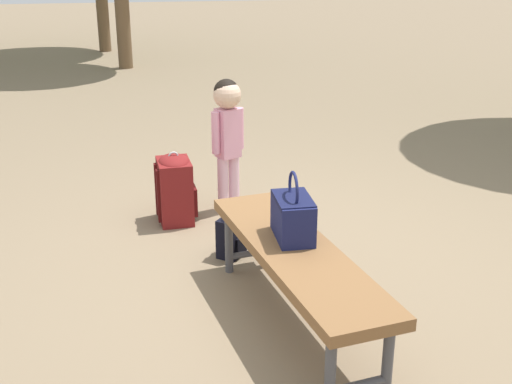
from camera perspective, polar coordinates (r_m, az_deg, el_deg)
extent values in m
plane|color=#7F6B51|center=(4.25, 2.21, -6.22)|extent=(40.00, 40.00, 0.00)
cube|color=brown|center=(3.43, 3.47, -5.27)|extent=(1.65, 0.67, 0.06)
cylinder|color=#47474C|center=(4.08, -2.33, -4.38)|extent=(0.05, 0.05, 0.39)
cylinder|color=#47474C|center=(4.16, 1.34, -3.82)|extent=(0.05, 0.05, 0.39)
cylinder|color=#47474C|center=(2.95, 6.37, -15.20)|extent=(0.05, 0.05, 0.39)
cylinder|color=#47474C|center=(3.07, 11.21, -13.96)|extent=(0.05, 0.05, 0.39)
cylinder|color=#47474C|center=(4.16, -0.47, -5.28)|extent=(0.09, 0.28, 0.04)
cube|color=#191E4C|center=(3.50, 3.17, -2.25)|extent=(0.32, 0.18, 0.22)
cube|color=#131639|center=(3.46, 3.21, -0.64)|extent=(0.29, 0.19, 0.02)
torus|color=#191E4C|center=(3.44, 3.23, 0.21)|extent=(0.20, 0.02, 0.20)
cylinder|color=#E5B2C6|center=(5.04, -1.89, 0.85)|extent=(0.08, 0.08, 0.42)
cylinder|color=#E5B2C6|center=(4.99, -2.84, 0.62)|extent=(0.08, 0.08, 0.42)
ellipsoid|color=white|center=(5.10, -1.74, -1.24)|extent=(0.10, 0.08, 0.04)
ellipsoid|color=white|center=(5.04, -2.67, -1.49)|extent=(0.10, 0.08, 0.04)
cube|color=pink|center=(4.90, -2.43, 5.08)|extent=(0.19, 0.20, 0.36)
cylinder|color=pink|center=(4.95, -1.42, 5.48)|extent=(0.06, 0.06, 0.31)
cylinder|color=pink|center=(4.84, -3.47, 5.08)|extent=(0.06, 0.06, 0.31)
sphere|color=beige|center=(4.83, -2.48, 8.31)|extent=(0.20, 0.20, 0.20)
sphere|color=black|center=(4.83, -2.55, 8.57)|extent=(0.19, 0.19, 0.19)
cube|color=maroon|center=(4.84, -6.95, 0.07)|extent=(0.33, 0.25, 0.46)
ellipsoid|color=maroon|center=(4.77, -7.06, 2.54)|extent=(0.31, 0.24, 0.10)
cube|color=#4A1010|center=(4.88, -5.40, -0.56)|extent=(0.22, 0.04, 0.21)
cube|color=#4A1010|center=(4.90, -8.51, 0.23)|extent=(0.05, 0.02, 0.39)
cube|color=#4A1010|center=(4.76, -8.34, -0.34)|extent=(0.05, 0.02, 0.39)
torus|color=#B2B2B7|center=(4.76, -7.08, 3.02)|extent=(0.02, 0.08, 0.08)
cube|color=black|center=(4.31, -2.13, -3.88)|extent=(0.22, 0.21, 0.26)
ellipsoid|color=black|center=(4.26, -2.15, -2.35)|extent=(0.21, 0.20, 0.06)
cube|color=black|center=(4.29, -1.26, -4.55)|extent=(0.11, 0.09, 0.12)
cube|color=black|center=(4.37, -2.68, -3.50)|extent=(0.03, 0.03, 0.22)
cube|color=black|center=(4.31, -3.22, -3.88)|extent=(0.03, 0.03, 0.22)
torus|color=black|center=(4.25, -2.16, -2.05)|extent=(0.03, 0.04, 0.04)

